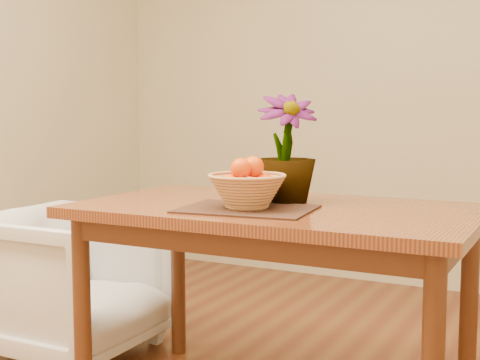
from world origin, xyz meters
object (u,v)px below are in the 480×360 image
at_px(table, 276,230).
at_px(armchair, 72,274).
at_px(potted_plant, 286,148).
at_px(wicker_basket, 247,192).

relative_size(table, armchair, 1.95).
xyz_separation_m(table, potted_plant, (-0.00, 0.08, 0.29)).
relative_size(table, wicker_basket, 5.28).
bearing_deg(potted_plant, table, -128.53).
bearing_deg(armchair, wicker_basket, -103.89).
xyz_separation_m(wicker_basket, potted_plant, (0.04, 0.22, 0.14)).
relative_size(table, potted_plant, 3.52).
bearing_deg(armchair, table, -95.73).
height_order(wicker_basket, armchair, wicker_basket).
distance_m(table, armchair, 1.08).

